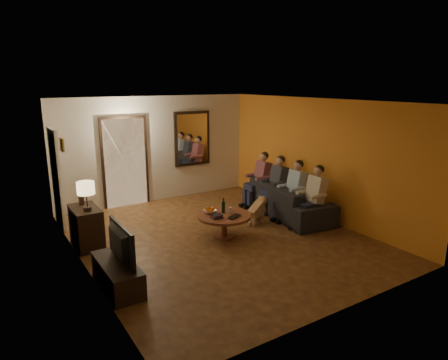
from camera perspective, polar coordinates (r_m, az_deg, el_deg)
floor at (r=7.80m, az=-0.70°, el=-8.25°), size 5.00×6.00×0.01m
ceiling at (r=7.23m, az=-0.76°, el=11.20°), size 5.00×6.00×0.01m
back_wall at (r=10.04m, az=-9.73°, el=4.33°), size 5.00×0.02×2.60m
front_wall at (r=5.19m, az=16.92°, el=-5.24°), size 5.00×0.02×2.60m
left_wall at (r=6.50m, az=-19.88°, el=-1.59°), size 0.02×6.00×2.60m
right_wall at (r=8.94m, az=13.09°, el=2.98°), size 0.02×6.00×2.60m
orange_accent at (r=8.93m, az=13.04°, el=2.98°), size 0.01×6.00×2.60m
kitchen_doorway at (r=9.80m, az=-13.94°, el=2.39°), size 1.00×0.06×2.10m
door_trim at (r=9.79m, az=-13.92°, el=2.38°), size 1.12×0.04×2.22m
fridge_glimpse at (r=9.91m, az=-12.53°, el=1.71°), size 0.45×0.03×1.70m
mirror_frame at (r=10.39m, az=-4.57°, el=5.93°), size 1.00×0.05×1.40m
mirror_glass at (r=10.36m, az=-4.50°, el=5.91°), size 0.86×0.02×1.26m
white_door at (r=8.78m, az=-22.80°, el=0.16°), size 0.06×0.85×2.04m
framed_art at (r=7.65m, az=-22.17°, el=4.67°), size 0.03×0.28×0.24m
art_canvas at (r=7.65m, az=-22.06°, el=4.69°), size 0.01×0.22×0.18m
dresser at (r=7.72m, az=-19.07°, el=-6.37°), size 0.45×0.83×0.74m
table_lamp at (r=7.32m, az=-19.06°, el=-2.22°), size 0.30×0.30×0.54m
flower_vase at (r=7.75m, az=-19.80°, el=-1.79°), size 0.14×0.14×0.44m
tv_stand at (r=6.20m, az=-14.98°, el=-12.94°), size 0.45×1.18×0.39m
tv at (r=6.00m, az=-15.27°, el=-8.87°), size 0.97×0.13×0.56m
sofa at (r=9.12m, az=9.07°, el=-2.69°), size 2.58×1.32×0.72m
person_a at (r=8.36m, az=12.66°, el=-2.69°), size 0.60×0.40×1.20m
person_b at (r=8.78m, az=9.92°, el=-1.76°), size 0.60×0.40×1.20m
person_c at (r=9.21m, az=7.43°, el=-0.91°), size 0.60×0.40×1.20m
person_d at (r=9.67m, az=5.18°, el=-0.14°), size 0.60×0.40×1.20m
dog at (r=8.52m, az=4.70°, el=-4.33°), size 0.61×0.42×0.56m
coffee_table at (r=7.78m, az=-0.00°, el=-6.53°), size 1.21×1.21×0.45m
bowl at (r=7.78m, az=-2.00°, el=-4.52°), size 0.26×0.26×0.06m
oranges at (r=7.76m, az=-2.00°, el=-4.04°), size 0.20×0.20×0.08m
wine_bottle at (r=7.76m, az=-0.09°, el=-3.61°), size 0.07×0.07×0.31m
wine_glass at (r=7.82m, az=0.92°, el=-4.29°), size 0.06×0.06×0.10m
book_stack at (r=7.50m, az=-1.02°, el=-5.21°), size 0.20×0.15×0.07m
laptop at (r=7.53m, az=1.78°, el=-5.32°), size 0.39×0.33×0.03m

